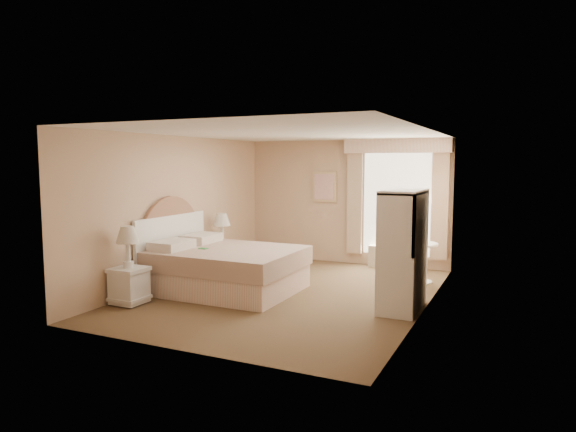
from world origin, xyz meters
The scene contains 9 objects.
room centered at (0.00, 0.00, 1.25)m, with size 4.21×5.51×2.51m.
window centered at (1.05, 2.65, 1.34)m, with size 2.05×0.22×2.51m.
framed_art centered at (-0.45, 2.71, 1.55)m, with size 0.52×0.04×0.62m.
bed centered at (-1.11, -0.28, 0.38)m, with size 2.30×1.81×1.60m.
nightstand_near centered at (-1.84, -1.54, 0.42)m, with size 0.46×0.46×1.12m.
nightstand_far centered at (-1.84, 0.97, 0.41)m, with size 0.45×0.45×1.08m.
round_table centered at (1.70, 1.60, 0.46)m, with size 0.65×0.65×0.68m.
cafe_chair centered at (1.34, 2.34, 0.47)m, with size 0.49×0.49×0.82m.
armoire centered at (1.81, -0.13, 0.70)m, with size 0.50×1.01×1.68m.
Camera 1 is at (3.32, -7.18, 2.05)m, focal length 32.00 mm.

